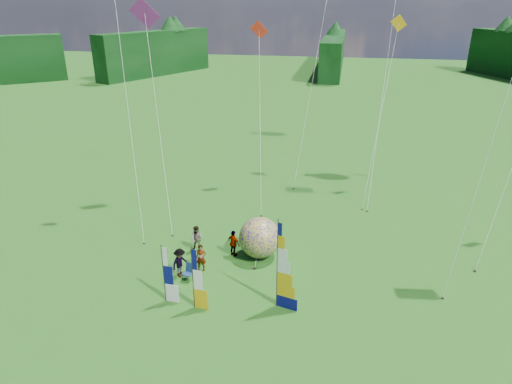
% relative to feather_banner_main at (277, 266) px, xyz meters
% --- Properties ---
extents(ground, '(220.00, 220.00, 0.00)m').
position_rel_feather_banner_main_xyz_m(ground, '(-0.45, -2.11, -2.41)').
color(ground, '#27651B').
rests_on(ground, ground).
extents(treeline_ring, '(210.00, 210.00, 8.00)m').
position_rel_feather_banner_main_xyz_m(treeline_ring, '(-0.45, -2.11, 1.59)').
color(treeline_ring, '#17431A').
rests_on(treeline_ring, ground).
extents(feather_banner_main, '(1.29, 0.43, 4.83)m').
position_rel_feather_banner_main_xyz_m(feather_banner_main, '(0.00, 0.00, 0.00)').
color(feather_banner_main, '#0A0C5C').
rests_on(feather_banner_main, ground).
extents(side_banner_left, '(0.97, 0.20, 3.45)m').
position_rel_feather_banner_main_xyz_m(side_banner_left, '(-4.11, -0.96, -0.69)').
color(side_banner_left, '#D79E0D').
rests_on(side_banner_left, ground).
extents(side_banner_far, '(0.97, 0.18, 3.25)m').
position_rel_feather_banner_main_xyz_m(side_banner_far, '(-5.77, -0.72, -0.79)').
color(side_banner_far, white).
rests_on(side_banner_far, ground).
extents(bol_inflatable, '(2.94, 2.94, 2.54)m').
position_rel_feather_banner_main_xyz_m(bol_inflatable, '(-1.77, 4.69, -1.14)').
color(bol_inflatable, '#0D0684').
rests_on(bol_inflatable, ground).
extents(spectator_a, '(0.66, 0.48, 1.67)m').
position_rel_feather_banner_main_xyz_m(spectator_a, '(-4.80, 2.45, -1.58)').
color(spectator_a, '#66594C').
rests_on(spectator_a, ground).
extents(spectator_b, '(0.86, 0.46, 1.71)m').
position_rel_feather_banner_main_xyz_m(spectator_b, '(-5.71, 4.54, -1.56)').
color(spectator_b, '#66594C').
rests_on(spectator_b, ground).
extents(spectator_c, '(0.87, 1.20, 1.74)m').
position_rel_feather_banner_main_xyz_m(spectator_c, '(-5.80, 1.67, -1.54)').
color(spectator_c, '#66594C').
rests_on(spectator_c, ground).
extents(spectator_d, '(1.07, 0.87, 1.71)m').
position_rel_feather_banner_main_xyz_m(spectator_d, '(-3.34, 4.42, -1.56)').
color(spectator_d, '#66594C').
rests_on(spectator_d, ground).
extents(camp_chair, '(0.72, 0.72, 0.99)m').
position_rel_feather_banner_main_xyz_m(camp_chair, '(-5.25, 1.33, -1.92)').
color(camp_chair, navy).
rests_on(camp_chair, ground).
extents(kite_whale, '(10.02, 15.62, 17.30)m').
position_rel_feather_banner_main_xyz_m(kite_whale, '(5.62, 18.12, 6.24)').
color(kite_whale, black).
rests_on(kite_whale, ground).
extents(kite_rainbow_delta, '(9.39, 12.15, 15.46)m').
position_rel_feather_banner_main_xyz_m(kite_rainbow_delta, '(-9.86, 9.73, 5.31)').
color(kite_rainbow_delta, '#FF1C0C').
rests_on(kite_rainbow_delta, ground).
extents(kite_parafoil, '(7.93, 9.69, 18.46)m').
position_rel_feather_banner_main_xyz_m(kite_parafoil, '(10.18, 4.77, 6.82)').
color(kite_parafoil, '#B01A12').
rests_on(kite_parafoil, ground).
extents(small_kite_red, '(5.25, 10.61, 13.55)m').
position_rel_feather_banner_main_xyz_m(small_kite_red, '(-3.49, 14.04, 4.36)').
color(small_kite_red, red).
rests_on(small_kite_red, ground).
extents(small_kite_orange, '(6.52, 9.79, 13.99)m').
position_rel_feather_banner_main_xyz_m(small_kite_orange, '(5.46, 16.08, 4.58)').
color(small_kite_orange, '#FF9E0F').
rests_on(small_kite_orange, ground).
extents(small_kite_pink, '(6.19, 8.75, 17.19)m').
position_rel_feather_banner_main_xyz_m(small_kite_pink, '(-11.03, 7.78, 6.18)').
color(small_kite_pink, '#ED4EBC').
rests_on(small_kite_pink, ground).
extents(small_kite_green, '(8.23, 12.63, 22.19)m').
position_rel_feather_banner_main_xyz_m(small_kite_green, '(0.17, 20.29, 8.68)').
color(small_kite_green, green).
rests_on(small_kite_green, ground).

